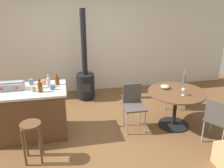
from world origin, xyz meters
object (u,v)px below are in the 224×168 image
object	(u,v)px
bottle_1	(40,87)
wine_glass	(183,90)
cup_3	(44,82)
cup_4	(33,89)
cup_2	(31,82)
cup_0	(40,85)
wooden_stool	(32,134)
wood_stove	(85,79)
folding_chair_far	(217,118)
cup_1	(52,87)
bottle_2	(49,82)
folding_chair_near	(133,103)
kitchen_island	(29,113)
folding_chair_left	(178,86)
bottle_0	(57,80)
dining_table	(176,100)
serving_bowl	(165,87)
toolbox	(10,86)

from	to	relation	value
bottle_1	wine_glass	size ratio (longest dim) A/B	1.68
cup_3	cup_4	size ratio (longest dim) A/B	1.02
cup_2	cup_0	bearing A→B (deg)	-49.65
wooden_stool	wood_stove	size ratio (longest dim) A/B	0.31
folding_chair_far	wood_stove	bearing A→B (deg)	130.23
cup_1	cup_3	distance (m)	0.33
folding_chair_far	wood_stove	size ratio (longest dim) A/B	0.39
bottle_1	bottle_2	distance (m)	0.27
folding_chair_near	cup_1	world-z (taller)	cup_1
bottle_2	cup_4	size ratio (longest dim) A/B	1.86
cup_0	kitchen_island	bearing A→B (deg)	-171.22
bottle_2	cup_1	size ratio (longest dim) A/B	1.80
folding_chair_left	cup_1	xyz separation A→B (m)	(-2.70, -0.60, 0.44)
bottle_0	bottle_1	distance (m)	0.41
dining_table	wood_stove	size ratio (longest dim) A/B	0.50
kitchen_island	wood_stove	world-z (taller)	wood_stove
bottle_0	cup_1	xyz separation A→B (m)	(-0.08, -0.24, -0.03)
dining_table	bottle_0	world-z (taller)	bottle_0
dining_table	cup_0	world-z (taller)	cup_0
folding_chair_near	bottle_2	world-z (taller)	bottle_2
bottle_0	wooden_stool	bearing A→B (deg)	-114.59
folding_chair_near	bottle_0	world-z (taller)	bottle_0
folding_chair_far	wood_stove	world-z (taller)	wood_stove
folding_chair_near	serving_bowl	world-z (taller)	folding_chair_near
toolbox	cup_4	xyz separation A→B (m)	(0.40, -0.16, -0.02)
kitchen_island	wine_glass	xyz separation A→B (m)	(2.80, -0.41, 0.38)
bottle_1	serving_bowl	distance (m)	2.36
bottle_0	cup_0	distance (m)	0.32
cup_2	kitchen_island	bearing A→B (deg)	-107.73
folding_chair_left	wood_stove	world-z (taller)	wood_stove
wine_glass	serving_bowl	distance (m)	0.43
dining_table	cup_0	xyz separation A→B (m)	(-2.52, 0.26, 0.40)
kitchen_island	folding_chair_far	bearing A→B (deg)	-16.52
bottle_0	cup_3	world-z (taller)	bottle_0
toolbox	cup_3	world-z (taller)	toolbox
kitchen_island	cup_1	world-z (taller)	cup_1
cup_4	serving_bowl	xyz separation A→B (m)	(2.47, 0.08, -0.19)
bottle_0	serving_bowl	size ratio (longest dim) A/B	1.15
bottle_2	wooden_stool	bearing A→B (deg)	-107.59
dining_table	cup_3	bearing A→B (deg)	170.16
dining_table	cup_4	distance (m)	2.65
folding_chair_far	bottle_0	size ratio (longest dim) A/B	4.10
wine_glass	cup_1	bearing A→B (deg)	172.22
dining_table	wine_glass	distance (m)	0.33
kitchen_island	cup_0	distance (m)	0.57
bottle_0	cup_1	world-z (taller)	bottle_0
bottle_2	folding_chair_far	bearing A→B (deg)	-20.25
wooden_stool	wood_stove	xyz separation A→B (m)	(1.05, 2.20, 0.04)
kitchen_island	cup_4	distance (m)	0.53
wooden_stool	wine_glass	distance (m)	2.72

